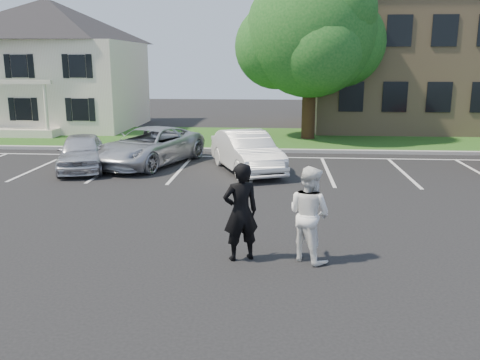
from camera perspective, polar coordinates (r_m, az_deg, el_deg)
name	(u,v)px	position (r m, az deg, el deg)	size (l,w,h in m)	color
ground_plane	(237,243)	(11.68, -0.37, -7.10)	(90.00, 90.00, 0.00)	black
curb	(258,150)	(23.28, 2.02, 3.34)	(40.00, 0.30, 0.15)	gray
grass_strip	(261,138)	(27.23, 2.35, 4.70)	(44.00, 8.00, 0.08)	#215016
stall_lines	(290,166)	(20.29, 5.62, 1.62)	(34.00, 5.36, 0.01)	silver
house	(51,65)	(33.87, -20.41, 12.01)	(10.30, 9.22, 7.60)	beige
tree	(312,35)	(27.07, 8.14, 15.81)	(7.80, 7.20, 8.80)	black
man_black_suit	(241,212)	(10.45, 0.08, -3.61)	(0.75, 0.49, 2.06)	black
man_white_shirt	(309,214)	(10.53, 7.77, -3.79)	(0.97, 0.76, 2.00)	white
car_silver_west	(81,152)	(20.28, -17.37, 3.03)	(1.62, 4.03, 1.37)	silver
car_silver_minivan	(149,146)	(20.62, -10.16, 3.73)	(2.45, 5.31, 1.48)	#B7B9BF
car_white_sedan	(247,152)	(19.03, 0.76, 3.21)	(1.60, 4.57, 1.51)	white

